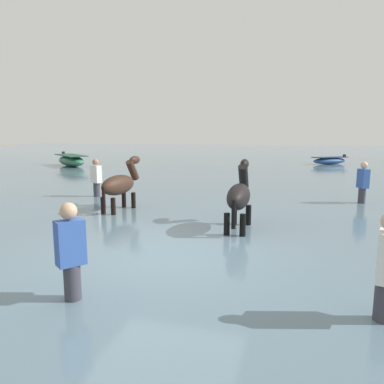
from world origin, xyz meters
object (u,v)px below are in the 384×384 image
Objects in this scene: horse_lead_dark_bay at (120,186)px; boat_near_starboard at (330,161)px; person_onlooker_left at (96,183)px; boat_mid_outer at (71,161)px; person_spectator_far at (72,266)px; horse_trailing_black at (239,198)px; person_wading_close at (362,188)px.

horse_lead_dark_bay is 0.75× the size of boat_near_starboard.
horse_lead_dark_bay is at bearing -44.96° from person_onlooker_left.
horse_lead_dark_bay is 13.79m from boat_mid_outer.
person_spectator_far reaches higher than boat_near_starboard.
boat_near_starboard is at bearing 79.48° from horse_trailing_black.
boat_near_starboard is 16.81m from person_onlooker_left.
person_spectator_far is 8.73m from person_wading_close.
person_wading_close is (7.85, 1.09, 0.00)m from person_onlooker_left.
horse_lead_dark_bay reaches higher than boat_near_starboard.
horse_trailing_black reaches higher than person_wading_close.
boat_mid_outer reaches higher than boat_near_starboard.
person_onlooker_left is 1.00× the size of person_wading_close.
boat_mid_outer is (-11.92, 11.71, -0.32)m from horse_trailing_black.
horse_trailing_black reaches higher than person_onlooker_left.
person_onlooker_left reaches higher than boat_near_starboard.
person_spectator_far is at bearing -110.66° from horse_trailing_black.
boat_mid_outer is at bearing -159.44° from boat_near_starboard.
horse_trailing_black reaches higher than boat_mid_outer.
horse_trailing_black is at bearing 69.34° from person_spectator_far.
person_onlooker_left is at bearing 135.04° from horse_lead_dark_bay.
horse_trailing_black is at bearing -100.52° from boat_near_starboard.
person_wading_close reaches higher than boat_near_starboard.
person_spectator_far and person_onlooker_left have the same top height.
horse_lead_dark_bay reaches higher than person_onlooker_left.
person_wading_close is (2.96, 3.76, -0.23)m from horse_trailing_black.
boat_near_starboard is at bearing 61.11° from person_onlooker_left.
boat_near_starboard is 1.49× the size of person_wading_close.
horse_lead_dark_bay reaches higher than boat_mid_outer.
boat_mid_outer is 2.04× the size of person_wading_close.
horse_lead_dark_bay reaches higher than person_spectator_far.
person_spectator_far is at bearing -69.44° from horse_lead_dark_bay.
person_spectator_far is at bearing -120.17° from person_wading_close.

